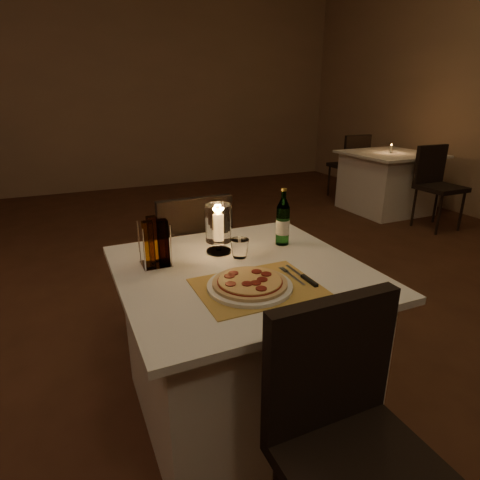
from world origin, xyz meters
name	(u,v)px	position (x,y,z in m)	size (l,w,h in m)	color
floor	(216,395)	(0.00, 0.00, -0.01)	(8.00, 10.00, 0.02)	#492717
wall_back	(90,88)	(0.00, 5.01, 1.50)	(8.00, 0.02, 3.00)	#9A7859
main_table	(242,343)	(0.07, -0.15, 0.37)	(1.00, 1.00, 0.74)	white
chair_near	(347,425)	(0.07, -0.87, 0.55)	(0.42, 0.42, 0.90)	black
chair_far	(191,253)	(0.07, 0.56, 0.55)	(0.42, 0.42, 0.90)	black
placemat	(257,287)	(0.05, -0.33, 0.74)	(0.45, 0.34, 0.00)	gold
plate	(250,286)	(0.02, -0.33, 0.75)	(0.32, 0.32, 0.01)	white
pizza	(250,282)	(0.02, -0.33, 0.77)	(0.28, 0.28, 0.02)	#D8B77F
fork	(290,275)	(0.22, -0.30, 0.75)	(0.02, 0.18, 0.00)	silver
knife	(306,278)	(0.25, -0.36, 0.75)	(0.02, 0.22, 0.01)	black
tumbler	(240,248)	(0.11, -0.03, 0.78)	(0.08, 0.08, 0.08)	white
water_bottle	(283,222)	(0.37, 0.03, 0.85)	(0.07, 0.07, 0.27)	#529952
hurricane_candle	(218,225)	(0.05, 0.06, 0.87)	(0.12, 0.12, 0.23)	white
cruet_caddy	(155,244)	(-0.25, 0.02, 0.84)	(0.12, 0.12, 0.21)	white
neighbor_table_right	(387,182)	(3.20, 2.27, 0.37)	(1.00, 1.00, 0.74)	white
neighbor_chair_ra	(436,178)	(3.20, 1.55, 0.55)	(0.42, 0.42, 0.90)	black
neighbor_chair_rb	(351,160)	(3.20, 2.98, 0.55)	(0.42, 0.42, 0.90)	black
neighbor_candle_right	(391,149)	(3.20, 2.27, 0.79)	(0.03, 0.03, 0.11)	white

